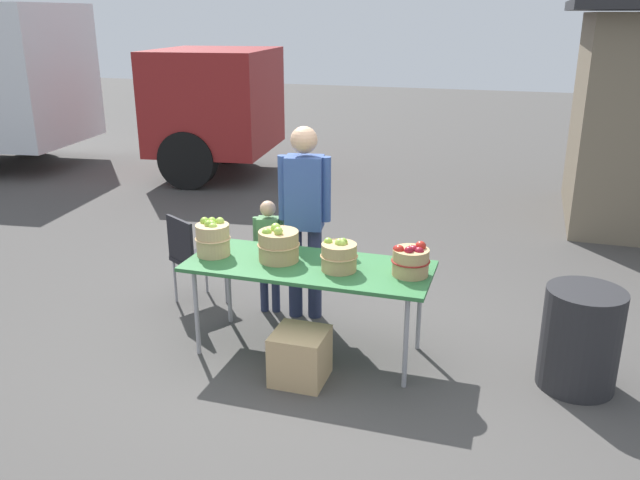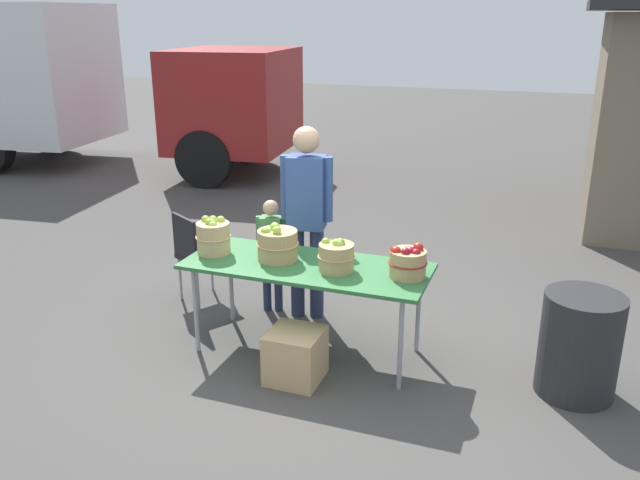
% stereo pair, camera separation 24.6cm
% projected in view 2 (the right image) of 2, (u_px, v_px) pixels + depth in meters
% --- Properties ---
extents(ground_plane, '(40.00, 40.00, 0.00)m').
position_uv_depth(ground_plane, '(307.00, 350.00, 5.28)').
color(ground_plane, '#474442').
extents(market_table, '(1.90, 0.76, 0.75)m').
position_uv_depth(market_table, '(307.00, 270.00, 5.05)').
color(market_table, '#2D6B38').
rests_on(market_table, ground).
extents(apple_basket_green_0, '(0.29, 0.29, 0.30)m').
position_uv_depth(apple_basket_green_0, '(213.00, 236.00, 5.23)').
color(apple_basket_green_0, tan).
rests_on(apple_basket_green_0, market_table).
extents(apple_basket_green_1, '(0.33, 0.33, 0.30)m').
position_uv_depth(apple_basket_green_1, '(277.00, 244.00, 5.09)').
color(apple_basket_green_1, tan).
rests_on(apple_basket_green_1, market_table).
extents(apple_basket_green_2, '(0.29, 0.29, 0.25)m').
position_uv_depth(apple_basket_green_2, '(336.00, 256.00, 4.88)').
color(apple_basket_green_2, tan).
rests_on(apple_basket_green_2, market_table).
extents(apple_basket_red_0, '(0.29, 0.29, 0.25)m').
position_uv_depth(apple_basket_red_0, '(408.00, 262.00, 4.76)').
color(apple_basket_red_0, tan).
rests_on(apple_basket_red_0, market_table).
extents(vendor_adult, '(0.45, 0.27, 1.71)m').
position_uv_depth(vendor_adult, '(307.00, 208.00, 5.57)').
color(vendor_adult, '#262D4C').
rests_on(vendor_adult, ground).
extents(child_customer, '(0.27, 0.17, 1.05)m').
position_uv_depth(child_customer, '(272.00, 247.00, 5.81)').
color(child_customer, '#262D4C').
rests_on(child_customer, ground).
extents(box_truck, '(7.90, 3.05, 2.75)m').
position_uv_depth(box_truck, '(40.00, 80.00, 11.43)').
color(box_truck, silver).
rests_on(box_truck, ground).
extents(folding_chair, '(0.55, 0.55, 0.86)m').
position_uv_depth(folding_chair, '(196.00, 251.00, 6.01)').
color(folding_chair, black).
rests_on(folding_chair, ground).
extents(trash_barrel, '(0.55, 0.55, 0.75)m').
position_uv_depth(trash_barrel, '(579.00, 345.00, 4.58)').
color(trash_barrel, '#262628').
rests_on(trash_barrel, ground).
extents(produce_crate, '(0.39, 0.39, 0.39)m').
position_uv_depth(produce_crate, '(295.00, 355.00, 4.81)').
color(produce_crate, tan).
rests_on(produce_crate, ground).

